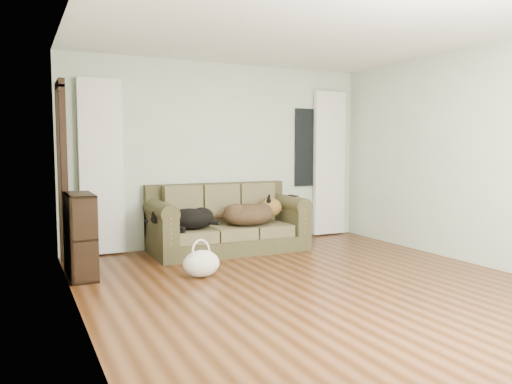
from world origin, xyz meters
name	(u,v)px	position (x,y,z in m)	size (l,w,h in m)	color
floor	(315,286)	(0.00, 0.00, 0.00)	(5.00, 5.00, 0.00)	#3C1D0A
ceiling	(318,23)	(0.00, 0.00, 2.60)	(5.00, 5.00, 0.00)	white
wall_back	(222,155)	(0.00, 2.50, 1.30)	(4.50, 0.04, 2.60)	beige
wall_left	(77,160)	(-2.25, 0.00, 1.30)	(0.04, 5.00, 2.60)	beige
wall_right	(477,156)	(2.25, 0.00, 1.30)	(0.04, 5.00, 2.60)	beige
curtain_left	(101,167)	(-1.70, 2.42, 1.15)	(0.55, 0.08, 2.25)	white
curtain_right	(329,163)	(1.80, 2.42, 1.15)	(0.55, 0.08, 2.25)	white
window_pane	(309,148)	(1.45, 2.47, 1.40)	(0.50, 0.03, 1.20)	black
door_casing	(63,177)	(-2.20, 2.05, 1.05)	(0.07, 0.60, 2.10)	black
sofa	(228,218)	(-0.13, 1.97, 0.45)	(2.06, 0.89, 0.84)	#2F2B1C
dog_black_lab	(186,219)	(-0.74, 1.89, 0.48)	(0.66, 0.46, 0.28)	black
dog_shepherd	(251,215)	(0.16, 1.87, 0.49)	(0.74, 0.52, 0.33)	black
tv_remote	(294,196)	(0.80, 1.82, 0.73)	(0.04, 0.16, 0.02)	black
tote_bag	(201,262)	(-0.92, 0.83, 0.16)	(0.40, 0.31, 0.29)	silver
bookshelf	(80,231)	(-2.09, 1.41, 0.50)	(0.27, 0.73, 0.91)	black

